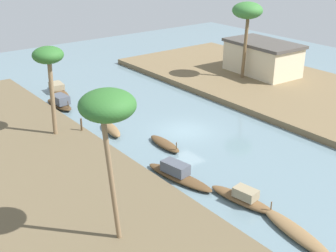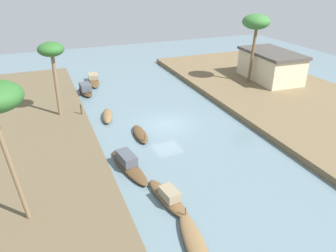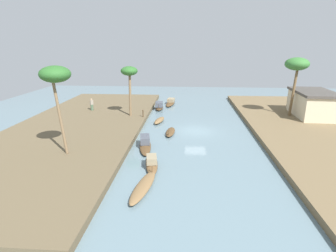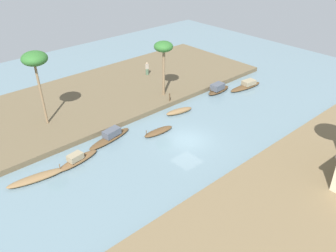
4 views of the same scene
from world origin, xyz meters
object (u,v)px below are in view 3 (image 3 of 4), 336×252
object	(u,v)px
sampan_near_left_bank	(159,120)
riverside_building	(313,103)
sampan_open_hull	(170,132)
palm_tree_right_tall	(297,65)
sampan_upstream_small	(143,187)
palm_tree_left_far	(55,76)
palm_tree_left_near	(129,73)
mooring_post	(143,113)
sampan_midstream	(159,106)
person_on_near_bank	(92,105)
sampan_downstream_large	(171,102)
sampan_with_red_awning	(152,163)
sampan_with_tall_canopy	(145,143)

from	to	relation	value
sampan_near_left_bank	riverside_building	bearing A→B (deg)	109.63
sampan_open_hull	palm_tree_right_tall	distance (m)	18.85
sampan_upstream_small	palm_tree_left_far	xyz separation A→B (m)	(-4.76, -7.79, 7.08)
sampan_open_hull	riverside_building	size ratio (longest dim) A/B	0.42
sampan_open_hull	riverside_building	world-z (taller)	riverside_building
palm_tree_left_near	sampan_open_hull	bearing A→B (deg)	44.52
mooring_post	riverside_building	size ratio (longest dim) A/B	0.12
sampan_midstream	person_on_near_bank	bearing A→B (deg)	-71.97
sampan_upstream_small	riverside_building	bearing A→B (deg)	144.64
sampan_downstream_large	sampan_midstream	distance (m)	4.04
person_on_near_bank	palm_tree_left_near	size ratio (longest dim) A/B	0.26
palm_tree_right_tall	riverside_building	size ratio (longest dim) A/B	0.94
sampan_with_red_awning	sampan_upstream_small	size ratio (longest dim) A/B	0.89
palm_tree_right_tall	sampan_downstream_large	bearing A→B (deg)	-116.55
sampan_upstream_small	sampan_open_hull	distance (m)	12.57
sampan_with_tall_canopy	mooring_post	world-z (taller)	mooring_post
person_on_near_bank	palm_tree_left_near	world-z (taller)	palm_tree_left_near
sampan_downstream_large	sampan_upstream_small	world-z (taller)	sampan_downstream_large
person_on_near_bank	sampan_open_hull	bearing A→B (deg)	-85.42
sampan_with_red_awning	person_on_near_bank	xyz separation A→B (m)	(-17.12, -11.00, 0.93)
sampan_downstream_large	sampan_with_tall_canopy	bearing A→B (deg)	2.87
sampan_upstream_small	sampan_near_left_bank	world-z (taller)	sampan_near_left_bank
sampan_with_tall_canopy	palm_tree_left_near	world-z (taller)	palm_tree_left_near
sampan_with_red_awning	person_on_near_bank	distance (m)	20.37
sampan_midstream	palm_tree_right_tall	xyz separation A→B (m)	(4.67, 18.38, 6.74)
sampan_open_hull	palm_tree_left_far	xyz separation A→B (m)	(7.76, -8.90, 7.10)
riverside_building	sampan_upstream_small	bearing A→B (deg)	-41.90
sampan_with_tall_canopy	person_on_near_bank	xyz separation A→B (m)	(-12.73, -9.77, 0.90)
palm_tree_left_far	palm_tree_right_tall	bearing A→B (deg)	121.52
sampan_near_left_bank	riverside_building	size ratio (longest dim) A/B	0.41
sampan_midstream	palm_tree_left_near	size ratio (longest dim) A/B	0.58
sampan_upstream_small	sampan_open_hull	size ratio (longest dim) A/B	1.43
mooring_post	sampan_with_red_awning	bearing A→B (deg)	11.99
palm_tree_left_near	palm_tree_right_tall	world-z (taller)	palm_tree_right_tall
sampan_downstream_large	sampan_open_hull	xyz separation A→B (m)	(15.83, 0.96, -0.12)
sampan_upstream_small	sampan_near_left_bank	size ratio (longest dim) A/B	1.46
riverside_building	person_on_near_bank	bearing A→B (deg)	-89.12
palm_tree_left_near	palm_tree_left_far	size ratio (longest dim) A/B	0.86
sampan_upstream_small	palm_tree_left_near	xyz separation A→B (m)	(-18.34, -4.62, 5.98)
sampan_open_hull	palm_tree_left_near	size ratio (longest dim) A/B	0.53
sampan_upstream_small	riverside_building	world-z (taller)	riverside_building
sampan_near_left_bank	riverside_building	world-z (taller)	riverside_building
sampan_near_left_bank	person_on_near_bank	xyz separation A→B (m)	(-3.83, -10.27, 1.01)
palm_tree_left_far	person_on_near_bank	bearing A→B (deg)	-169.12
mooring_post	sampan_with_tall_canopy	bearing A→B (deg)	10.29
palm_tree_right_tall	person_on_near_bank	bearing A→B (deg)	-92.00
mooring_post	palm_tree_left_near	xyz separation A→B (m)	(-0.67, -1.77, 5.18)
sampan_downstream_large	palm_tree_left_near	size ratio (longest dim) A/B	0.80
person_on_near_bank	palm_tree_left_far	distance (m)	17.52
sampan_downstream_large	sampan_with_tall_canopy	world-z (taller)	sampan_with_tall_canopy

